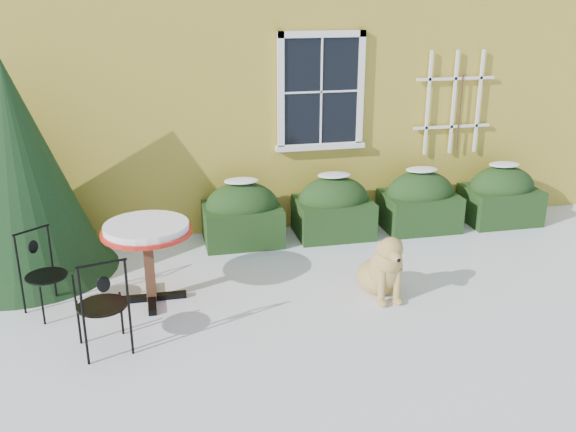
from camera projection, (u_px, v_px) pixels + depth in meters
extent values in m
plane|color=white|center=(309.00, 330.00, 6.62)|extent=(80.00, 80.00, 0.00)
cube|color=gold|center=(219.00, 6.00, 12.05)|extent=(12.00, 8.00, 6.00)
cube|color=black|center=(321.00, 92.00, 8.86)|extent=(1.05, 0.03, 1.45)
cube|color=white|center=(322.00, 34.00, 8.59)|extent=(1.23, 0.06, 0.09)
cube|color=white|center=(320.00, 146.00, 9.11)|extent=(1.23, 0.06, 0.09)
cube|color=white|center=(281.00, 93.00, 8.74)|extent=(0.09, 0.06, 1.63)
cube|color=white|center=(360.00, 90.00, 8.97)|extent=(0.09, 0.06, 1.63)
cube|color=white|center=(321.00, 92.00, 8.84)|extent=(0.02, 0.02, 1.45)
cube|color=white|center=(321.00, 92.00, 8.84)|extent=(1.05, 0.02, 0.02)
cube|color=white|center=(320.00, 147.00, 9.12)|extent=(1.29, 0.14, 0.07)
cube|color=white|center=(428.00, 104.00, 9.25)|extent=(0.04, 0.03, 1.50)
cube|color=white|center=(454.00, 103.00, 9.33)|extent=(0.04, 0.03, 1.50)
cube|color=white|center=(479.00, 102.00, 9.41)|extent=(0.04, 0.03, 1.50)
cube|color=white|center=(451.00, 127.00, 9.45)|extent=(1.20, 0.03, 0.04)
cube|color=white|center=(456.00, 78.00, 9.21)|extent=(1.20, 0.03, 0.04)
cylinder|color=#472D19|center=(460.00, 113.00, 9.38)|extent=(0.02, 0.02, 1.10)
cube|color=black|center=(242.00, 224.00, 8.82)|extent=(1.05, 0.80, 0.52)
ellipsoid|color=black|center=(242.00, 206.00, 8.73)|extent=(1.00, 0.72, 0.67)
ellipsoid|color=white|center=(241.00, 181.00, 8.61)|extent=(0.47, 0.32, 0.06)
cube|color=black|center=(333.00, 217.00, 9.08)|extent=(1.05, 0.80, 0.52)
ellipsoid|color=black|center=(334.00, 200.00, 9.00)|extent=(1.00, 0.72, 0.67)
ellipsoid|color=white|center=(334.00, 175.00, 8.87)|extent=(0.47, 0.32, 0.06)
cube|color=black|center=(419.00, 211.00, 9.35)|extent=(1.05, 0.80, 0.52)
ellipsoid|color=black|center=(420.00, 194.00, 9.26)|extent=(1.00, 0.72, 0.67)
ellipsoid|color=white|center=(422.00, 170.00, 9.14)|extent=(0.47, 0.32, 0.06)
cube|color=black|center=(500.00, 205.00, 9.61)|extent=(1.05, 0.80, 0.52)
ellipsoid|color=black|center=(502.00, 188.00, 9.53)|extent=(1.00, 0.72, 0.67)
ellipsoid|color=white|center=(504.00, 165.00, 9.40)|extent=(0.47, 0.32, 0.06)
cone|color=black|center=(23.00, 223.00, 7.80)|extent=(2.17, 2.17, 1.26)
cone|color=black|center=(15.00, 169.00, 7.57)|extent=(1.95, 1.95, 2.63)
cube|color=black|center=(152.00, 297.00, 7.24)|extent=(0.77, 0.09, 0.07)
cube|color=black|center=(152.00, 297.00, 7.24)|extent=(0.09, 0.77, 0.07)
cube|color=#4E2E1B|center=(149.00, 267.00, 7.11)|extent=(0.11, 0.11, 0.83)
cylinder|color=red|center=(147.00, 232.00, 6.97)|extent=(0.99, 0.99, 0.04)
cylinder|color=white|center=(146.00, 227.00, 6.96)|extent=(0.92, 0.92, 0.08)
cylinder|color=black|center=(121.00, 313.00, 6.47)|extent=(0.03, 0.03, 0.47)
cylinder|color=black|center=(79.00, 322.00, 6.29)|extent=(0.03, 0.03, 0.47)
cylinder|color=black|center=(131.00, 332.00, 6.12)|extent=(0.03, 0.03, 0.47)
cylinder|color=black|center=(86.00, 342.00, 5.94)|extent=(0.03, 0.03, 0.47)
cylinder|color=black|center=(102.00, 305.00, 6.13)|extent=(0.48, 0.48, 0.02)
cylinder|color=black|center=(127.00, 285.00, 5.95)|extent=(0.03, 0.03, 0.52)
cylinder|color=black|center=(81.00, 294.00, 5.78)|extent=(0.03, 0.03, 0.52)
cylinder|color=black|center=(101.00, 263.00, 5.78)|extent=(0.45, 0.13, 0.03)
ellipsoid|color=black|center=(103.00, 284.00, 5.85)|extent=(0.13, 0.06, 0.16)
cylinder|color=black|center=(42.00, 306.00, 6.66)|extent=(0.02, 0.02, 0.43)
cylinder|color=black|center=(75.00, 293.00, 6.94)|extent=(0.02, 0.02, 0.43)
cylinder|color=black|center=(23.00, 295.00, 6.89)|extent=(0.02, 0.02, 0.43)
cylinder|color=black|center=(55.00, 283.00, 7.17)|extent=(0.02, 0.02, 0.43)
cylinder|color=black|center=(46.00, 276.00, 6.85)|extent=(0.44, 0.44, 0.02)
cylinder|color=black|center=(17.00, 256.00, 6.74)|extent=(0.02, 0.02, 0.48)
cylinder|color=black|center=(50.00, 246.00, 7.02)|extent=(0.02, 0.02, 0.48)
cylinder|color=black|center=(31.00, 230.00, 6.80)|extent=(0.34, 0.28, 0.02)
ellipsoid|color=black|center=(33.00, 247.00, 6.86)|extent=(0.11, 0.09, 0.15)
ellipsoid|color=tan|center=(379.00, 276.00, 7.41)|extent=(0.52, 0.57, 0.41)
ellipsoid|color=tan|center=(386.00, 268.00, 7.18)|extent=(0.40, 0.36, 0.51)
sphere|color=tan|center=(388.00, 261.00, 7.09)|extent=(0.31, 0.31, 0.31)
cylinder|color=tan|center=(382.00, 288.00, 7.09)|extent=(0.08, 0.08, 0.41)
cylinder|color=tan|center=(397.00, 286.00, 7.14)|extent=(0.08, 0.08, 0.41)
ellipsoid|color=tan|center=(383.00, 303.00, 7.11)|extent=(0.11, 0.14, 0.07)
ellipsoid|color=tan|center=(398.00, 301.00, 7.15)|extent=(0.11, 0.14, 0.07)
cylinder|color=tan|center=(389.00, 257.00, 7.06)|extent=(0.19, 0.24, 0.22)
sphere|color=tan|center=(391.00, 249.00, 6.98)|extent=(0.27, 0.27, 0.27)
ellipsoid|color=tan|center=(395.00, 256.00, 6.88)|extent=(0.13, 0.21, 0.12)
sphere|color=black|center=(399.00, 260.00, 6.80)|extent=(0.05, 0.05, 0.05)
ellipsoid|color=tan|center=(380.00, 249.00, 6.99)|extent=(0.07, 0.09, 0.17)
ellipsoid|color=tan|center=(399.00, 247.00, 7.04)|extent=(0.07, 0.09, 0.17)
cylinder|color=tan|center=(385.00, 278.00, 7.68)|extent=(0.23, 0.31, 0.07)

